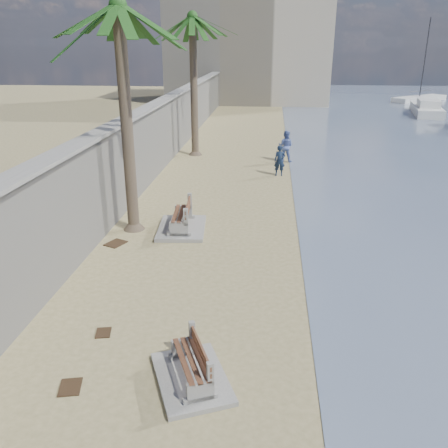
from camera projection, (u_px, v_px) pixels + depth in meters
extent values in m
plane|color=tan|center=(214.00, 418.00, 8.85)|extent=(140.00, 140.00, 0.00)
cube|color=gray|center=(165.00, 132.00, 27.27)|extent=(0.45, 70.00, 3.50)
cube|color=gray|center=(164.00, 100.00, 26.63)|extent=(0.80, 70.00, 0.12)
cube|color=#B7AA93|center=(249.00, 38.00, 54.82)|extent=(18.00, 12.00, 14.00)
cube|color=gray|center=(192.00, 378.00, 9.82)|extent=(2.05, 2.39, 0.11)
cube|color=gray|center=(182.00, 228.00, 17.72)|extent=(1.91, 2.63, 0.14)
cylinder|color=brown|center=(127.00, 127.00, 16.44)|extent=(0.42, 0.42, 7.67)
cylinder|color=brown|center=(194.00, 89.00, 28.14)|extent=(0.44, 0.44, 7.94)
cylinder|color=#2D2D33|center=(118.00, 55.00, 18.27)|extent=(0.12, 0.12, 5.00)
imported|color=#15223A|center=(280.00, 158.00, 24.65)|extent=(0.67, 0.47, 1.83)
imported|color=#5164A8|center=(286.00, 144.00, 27.60)|extent=(1.13, 0.98, 2.00)
cube|color=silver|center=(419.00, 99.00, 56.17)|extent=(7.33, 6.48, 0.70)
cylinder|color=#2D2D33|center=(425.00, 58.00, 54.52)|extent=(0.12, 0.12, 8.71)
cube|color=#382616|center=(70.00, 387.00, 9.63)|extent=(0.54, 0.62, 0.03)
cube|color=#382616|center=(116.00, 243.00, 16.51)|extent=(0.79, 0.86, 0.03)
cube|color=#382616|center=(103.00, 333.00, 11.43)|extent=(0.43, 0.50, 0.03)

